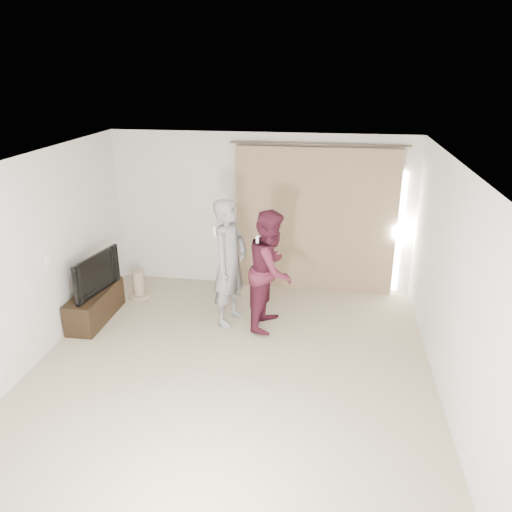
% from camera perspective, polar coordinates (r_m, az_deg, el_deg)
% --- Properties ---
extents(floor, '(5.50, 5.50, 0.00)m').
position_cam_1_polar(floor, '(6.39, -3.02, -13.18)').
color(floor, tan).
rests_on(floor, ground).
extents(wall_back, '(5.00, 0.04, 2.60)m').
position_cam_1_polar(wall_back, '(8.31, 0.60, 5.06)').
color(wall_back, silver).
rests_on(wall_back, ground).
extents(wall_left, '(0.04, 5.50, 2.60)m').
position_cam_1_polar(wall_left, '(6.71, -24.66, -0.92)').
color(wall_left, silver).
rests_on(wall_left, ground).
extents(ceiling, '(5.00, 5.50, 0.01)m').
position_cam_1_polar(ceiling, '(5.38, -3.55, 10.41)').
color(ceiling, silver).
rests_on(ceiling, wall_back).
extents(curtain, '(2.80, 0.11, 2.46)m').
position_cam_1_polar(curtain, '(8.20, 6.88, 3.98)').
color(curtain, '#977B5C').
rests_on(curtain, ground).
extents(tv_console, '(0.41, 1.19, 0.46)m').
position_cam_1_polar(tv_console, '(7.86, -17.88, -5.36)').
color(tv_console, black).
rests_on(tv_console, ground).
extents(tv, '(0.32, 1.03, 0.59)m').
position_cam_1_polar(tv, '(7.65, -18.32, -1.85)').
color(tv, black).
rests_on(tv, tv_console).
extents(scratching_post, '(0.35, 0.35, 0.46)m').
position_cam_1_polar(scratching_post, '(8.41, -13.26, -3.42)').
color(scratching_post, tan).
rests_on(scratching_post, ground).
extents(person_man, '(0.64, 0.79, 1.87)m').
position_cam_1_polar(person_man, '(7.15, -3.02, -0.79)').
color(person_man, gray).
rests_on(person_man, ground).
extents(person_woman, '(0.77, 0.93, 1.75)m').
position_cam_1_polar(person_woman, '(7.06, 1.73, -1.58)').
color(person_woman, '#50192B').
rests_on(person_woman, ground).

